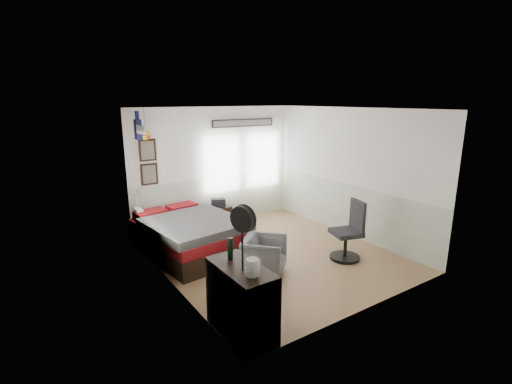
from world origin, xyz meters
TOP-DOWN VIEW (x-y plane):
  - ground_plane at (0.00, 0.00)m, footprint 4.00×4.50m
  - room_shell at (-0.08, 0.19)m, footprint 4.02×4.52m
  - wall_decor at (-1.10, 1.96)m, footprint 3.55×1.32m
  - bed at (-1.25, 0.96)m, footprint 1.77×2.34m
  - dresser at (-1.74, -1.75)m, footprint 0.48×1.00m
  - armchair at (-0.55, -0.53)m, footprint 0.96×0.96m
  - nightstand at (-0.13, 1.90)m, footprint 0.51×0.42m
  - task_chair at (1.06, -0.91)m, footprint 0.61×0.61m
  - kettle at (-1.75, -2.01)m, footprint 0.18×0.15m
  - bottle at (-1.75, -1.50)m, footprint 0.07×0.07m
  - stand_fan at (-1.77, -1.85)m, footprint 0.19×0.32m
  - black_bag at (-0.13, 1.90)m, footprint 0.35×0.29m

SIDE VIEW (x-z plane):
  - ground_plane at x=0.00m, z-range -0.01..0.00m
  - nightstand at x=-0.13m, z-range 0.00..0.50m
  - armchair at x=-0.55m, z-range 0.00..0.63m
  - bed at x=-1.25m, z-range -0.01..0.69m
  - task_chair at x=1.06m, z-range -0.10..1.00m
  - dresser at x=-1.74m, z-range 0.00..0.90m
  - black_bag at x=-0.13m, z-range 0.50..0.68m
  - kettle at x=-1.75m, z-range 0.90..1.10m
  - bottle at x=-1.75m, z-range 0.90..1.19m
  - stand_fan at x=-1.77m, z-range 1.12..1.93m
  - room_shell at x=-0.08m, z-range 0.26..2.97m
  - wall_decor at x=-1.10m, z-range 1.38..2.82m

